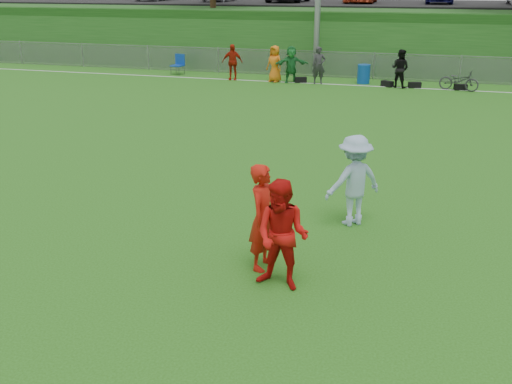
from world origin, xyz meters
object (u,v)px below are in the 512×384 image
(player_red_left, at_px, (263,217))
(recycling_bin, at_px, (364,74))
(bicycle, at_px, (459,80))
(player_red_center, at_px, (282,236))
(player_blue, at_px, (354,181))

(player_red_left, bearing_deg, recycling_bin, 9.85)
(player_red_left, distance_m, bicycle, 18.58)
(player_red_center, bearing_deg, bicycle, 88.33)
(recycling_bin, height_order, bicycle, bicycle)
(player_blue, bearing_deg, player_red_left, 23.47)
(player_blue, xyz_separation_m, recycling_bin, (-1.37, 16.62, -0.48))
(player_red_left, relative_size, player_blue, 1.00)
(player_blue, bearing_deg, bicycle, -137.80)
(player_blue, distance_m, bicycle, 16.13)
(player_red_left, bearing_deg, player_blue, -19.41)
(player_red_center, height_order, recycling_bin, player_red_center)
(bicycle, bearing_deg, player_red_center, -175.59)
(player_red_center, relative_size, recycling_bin, 2.06)
(player_red_left, xyz_separation_m, player_red_center, (0.46, -0.58, -0.02))
(player_blue, height_order, bicycle, player_blue)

